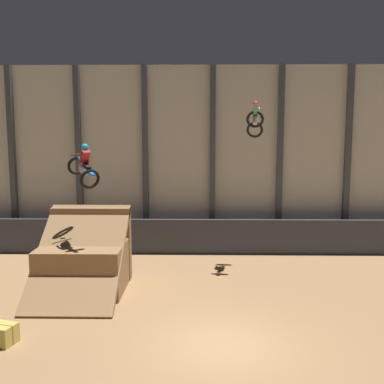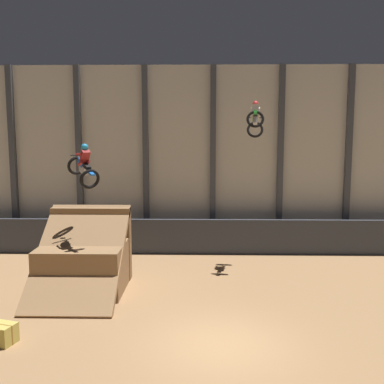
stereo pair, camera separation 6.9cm
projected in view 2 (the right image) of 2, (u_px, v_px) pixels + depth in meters
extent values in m
plane|color=#9E754C|center=(221.00, 345.00, 12.52)|extent=(60.00, 60.00, 0.00)
cube|color=beige|center=(213.00, 158.00, 22.72)|extent=(32.00, 0.12, 9.22)
cube|color=#3D424C|center=(13.00, 158.00, 22.73)|extent=(0.28, 0.28, 9.22)
cube|color=#3D424C|center=(79.00, 158.00, 22.66)|extent=(0.28, 0.28, 9.22)
cube|color=#3D424C|center=(146.00, 158.00, 22.59)|extent=(0.28, 0.28, 9.22)
cube|color=#3D424C|center=(213.00, 158.00, 22.52)|extent=(0.28, 0.28, 9.22)
cube|color=#3D424C|center=(280.00, 159.00, 22.45)|extent=(0.28, 0.28, 9.22)
cube|color=#3D424C|center=(348.00, 159.00, 22.38)|extent=(0.28, 0.28, 9.22)
cube|color=#383D47|center=(213.00, 237.00, 21.87)|extent=(31.36, 0.20, 1.72)
cube|color=#966F48|center=(85.00, 266.00, 16.95)|extent=(3.07, 2.92, 1.76)
cube|color=olive|center=(92.00, 243.00, 18.07)|extent=(3.14, 0.50, 2.93)
cube|color=#9E754C|center=(80.00, 256.00, 16.25)|extent=(3.14, 4.28, 3.10)
torus|color=black|center=(77.00, 166.00, 16.83)|extent=(0.78, 0.67, 0.73)
torus|color=black|center=(90.00, 179.00, 15.76)|extent=(0.78, 0.67, 0.73)
cube|color=#B7B7BC|center=(84.00, 170.00, 16.22)|extent=(0.47, 0.58, 0.42)
cube|color=blue|center=(83.00, 163.00, 16.27)|extent=(0.44, 0.52, 0.35)
cube|color=black|center=(86.00, 166.00, 15.96)|extent=(0.45, 0.56, 0.27)
cube|color=blue|center=(91.00, 173.00, 15.59)|extent=(0.32, 0.38, 0.16)
cylinder|color=#B7B7BC|center=(79.00, 161.00, 16.61)|extent=(0.11, 0.12, 0.55)
cylinder|color=black|center=(80.00, 155.00, 16.49)|extent=(0.64, 0.23, 0.04)
cube|color=maroon|center=(85.00, 157.00, 16.01)|extent=(0.47, 0.51, 0.51)
sphere|color=#2393CC|center=(85.00, 147.00, 15.97)|extent=(0.40, 0.41, 0.32)
cylinder|color=maroon|center=(81.00, 163.00, 16.09)|extent=(0.33, 0.42, 0.24)
cylinder|color=maroon|center=(87.00, 163.00, 16.22)|extent=(0.33, 0.42, 0.24)
cylinder|color=maroon|center=(78.00, 154.00, 16.10)|extent=(0.36, 0.48, 0.11)
cylinder|color=maroon|center=(87.00, 154.00, 16.27)|extent=(0.36, 0.48, 0.11)
torus|color=black|center=(255.00, 130.00, 19.85)|extent=(0.76, 0.41, 0.73)
torus|color=black|center=(255.00, 119.00, 18.48)|extent=(0.76, 0.41, 0.73)
cube|color=#B7B7BC|center=(255.00, 122.00, 19.14)|extent=(0.25, 0.60, 0.42)
cube|color=green|center=(255.00, 118.00, 19.34)|extent=(0.26, 0.51, 0.36)
cube|color=black|center=(255.00, 115.00, 18.95)|extent=(0.22, 0.58, 0.28)
cube|color=green|center=(255.00, 112.00, 18.43)|extent=(0.18, 0.38, 0.17)
cylinder|color=#B7B7BC|center=(255.00, 123.00, 19.72)|extent=(0.10, 0.40, 0.46)
cylinder|color=black|center=(255.00, 118.00, 19.72)|extent=(0.65, 0.16, 0.04)
cube|color=silver|center=(255.00, 110.00, 19.20)|extent=(0.30, 0.22, 0.50)
sphere|color=red|center=(255.00, 104.00, 19.35)|extent=(0.30, 0.35, 0.33)
cylinder|color=silver|center=(252.00, 116.00, 19.23)|extent=(0.15, 0.35, 0.40)
cylinder|color=silver|center=(258.00, 116.00, 19.19)|extent=(0.15, 0.35, 0.40)
cylinder|color=silver|center=(252.00, 112.00, 19.46)|extent=(0.13, 0.47, 0.38)
cylinder|color=silver|center=(259.00, 112.00, 19.41)|extent=(0.13, 0.47, 0.38)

